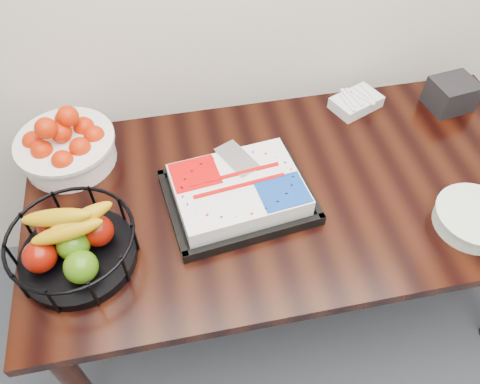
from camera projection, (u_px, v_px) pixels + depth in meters
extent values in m
cube|color=black|center=(297.00, 190.00, 1.59)|extent=(1.80, 0.90, 0.04)
cylinder|color=black|center=(78.00, 384.00, 1.54)|extent=(0.07, 0.07, 0.71)
cylinder|color=black|center=(81.00, 210.00, 2.01)|extent=(0.07, 0.07, 0.71)
cylinder|color=black|center=(435.00, 156.00, 2.21)|extent=(0.07, 0.07, 0.71)
cube|color=black|center=(238.00, 199.00, 1.53)|extent=(0.50, 0.41, 0.02)
cube|color=white|center=(238.00, 190.00, 1.49)|extent=(0.43, 0.35, 0.07)
cube|color=#C50404|center=(197.00, 170.00, 1.50)|extent=(0.16, 0.15, 0.00)
cube|color=navy|center=(281.00, 196.00, 1.43)|extent=(0.16, 0.15, 0.00)
cube|color=silver|center=(241.00, 159.00, 1.53)|extent=(0.14, 0.18, 0.00)
cylinder|color=white|center=(68.00, 150.00, 1.61)|extent=(0.31, 0.31, 0.10)
cylinder|color=white|center=(64.00, 141.00, 1.58)|extent=(0.34, 0.34, 0.01)
cylinder|color=black|center=(79.00, 256.00, 1.38)|extent=(0.34, 0.34, 0.03)
torus|color=black|center=(69.00, 236.00, 1.30)|extent=(0.36, 0.36, 0.01)
cylinder|color=white|center=(473.00, 219.00, 1.45)|extent=(0.23, 0.23, 0.05)
cylinder|color=white|center=(477.00, 214.00, 1.43)|extent=(0.24, 0.24, 0.01)
cube|color=silver|center=(356.00, 102.00, 1.82)|extent=(0.22, 0.18, 0.05)
cube|color=black|center=(451.00, 94.00, 1.80)|extent=(0.18, 0.16, 0.11)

